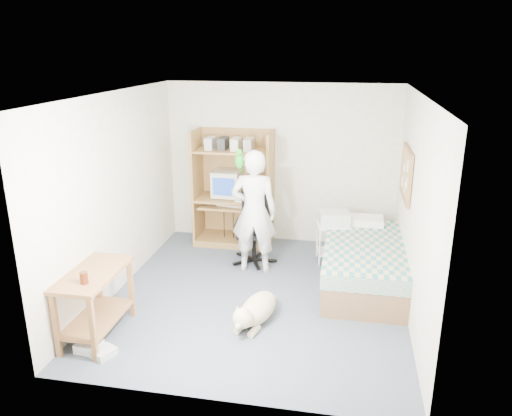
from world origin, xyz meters
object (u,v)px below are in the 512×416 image
at_px(office_chair, 254,237).
at_px(dog, 256,310).
at_px(person, 254,212).
at_px(side_desk, 95,294).
at_px(computer_hutch, 234,193).
at_px(printer_cart, 333,237).
at_px(bed, 363,263).

distance_m(office_chair, dog, 1.75).
bearing_deg(person, side_desk, 51.52).
height_order(computer_hutch, dog, computer_hutch).
bearing_deg(office_chair, printer_cart, 6.42).
distance_m(bed, printer_cart, 0.78).
distance_m(computer_hutch, office_chair, 0.93).
relative_size(computer_hutch, office_chair, 1.74).
bearing_deg(computer_hutch, bed, -29.29).
bearing_deg(person, computer_hutch, -66.51).
relative_size(office_chair, printer_cart, 1.80).
relative_size(computer_hutch, printer_cart, 3.14).
bearing_deg(dog, printer_cart, 82.92).
xyz_separation_m(computer_hutch, printer_cart, (1.58, -0.47, -0.44)).
relative_size(person, dog, 1.74).
relative_size(bed, office_chair, 1.95).
relative_size(computer_hutch, dog, 1.82).
xyz_separation_m(computer_hutch, person, (0.51, -0.98, 0.04)).
xyz_separation_m(computer_hutch, office_chair, (0.45, -0.67, -0.45)).
height_order(bed, dog, bed).
height_order(computer_hutch, bed, computer_hutch).
xyz_separation_m(bed, office_chair, (-1.55, 0.45, 0.08)).
relative_size(side_desk, printer_cart, 1.74).
bearing_deg(office_chair, person, -83.85).
bearing_deg(office_chair, computer_hutch, 120.05).
xyz_separation_m(side_desk, office_chair, (1.30, 2.26, -0.12)).
bearing_deg(printer_cart, bed, -67.19).
bearing_deg(person, bed, 170.78).
bearing_deg(bed, printer_cart, 122.89).
xyz_separation_m(person, printer_cart, (1.07, 0.51, -0.48)).
bearing_deg(side_desk, computer_hutch, 73.86).
relative_size(bed, dog, 2.04).
relative_size(side_desk, person, 0.58).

